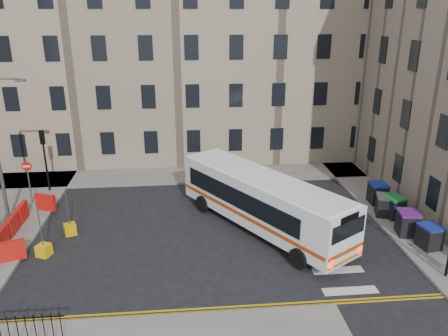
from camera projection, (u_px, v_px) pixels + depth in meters
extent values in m
plane|color=black|center=(241.00, 230.00, 24.11)|extent=(120.00, 120.00, 0.00)
cube|color=slate|center=(143.00, 177.00, 31.61)|extent=(36.00, 3.20, 0.15)
cube|color=slate|center=(369.00, 194.00, 28.62)|extent=(2.40, 26.00, 0.15)
cube|color=gray|center=(131.00, 56.00, 35.31)|extent=(38.00, 10.50, 16.00)
cylinder|color=black|center=(46.00, 167.00, 28.55)|extent=(0.12, 0.12, 3.20)
cube|color=black|center=(42.00, 137.00, 27.86)|extent=(0.28, 0.22, 0.90)
cylinder|color=#595B5E|center=(30.00, 185.00, 26.77)|extent=(0.08, 0.08, 2.40)
cube|color=red|center=(26.00, 162.00, 26.26)|extent=(0.60, 0.04, 0.60)
cube|color=red|center=(2.00, 238.00, 21.88)|extent=(0.25, 1.25, 1.00)
cube|color=red|center=(13.00, 225.00, 23.28)|extent=(0.25, 1.25, 1.00)
cube|color=red|center=(23.00, 212.00, 24.69)|extent=(0.25, 1.25, 1.00)
cube|color=red|center=(46.00, 202.00, 25.99)|extent=(1.26, 0.66, 1.00)
cube|color=red|center=(11.00, 251.00, 20.74)|extent=(1.26, 0.66, 1.00)
cube|color=white|center=(262.00, 199.00, 23.61)|extent=(8.19, 10.86, 2.56)
cube|color=black|center=(238.00, 199.00, 23.18)|extent=(4.87, 7.63, 1.02)
cube|color=black|center=(273.00, 187.00, 24.66)|extent=(4.87, 7.63, 1.02)
cube|color=black|center=(202.00, 167.00, 27.71)|extent=(1.93, 1.26, 1.12)
cube|color=black|center=(349.00, 230.00, 19.25)|extent=(1.93, 1.26, 0.82)
cube|color=#AF3A0F|center=(243.00, 216.00, 23.07)|extent=(5.95, 9.34, 0.18)
cube|color=#AF3A0F|center=(279.00, 204.00, 24.56)|extent=(5.95, 9.34, 0.18)
cube|color=#FF0C0C|center=(331.00, 264.00, 19.12)|extent=(0.22, 0.16, 0.41)
cube|color=#FF0C0C|center=(360.00, 250.00, 20.30)|extent=(0.22, 0.16, 0.41)
cylinder|color=black|center=(203.00, 204.00, 26.12)|extent=(0.79, 1.02, 1.02)
cylinder|color=black|center=(236.00, 194.00, 27.59)|extent=(0.79, 1.02, 1.02)
cylinder|color=black|center=(299.00, 259.00, 20.34)|extent=(0.79, 1.02, 1.02)
cylinder|color=black|center=(334.00, 242.00, 21.81)|extent=(0.79, 1.02, 1.02)
cube|color=black|center=(429.00, 238.00, 21.86)|extent=(1.06, 1.18, 1.08)
cube|color=navy|center=(431.00, 227.00, 21.66)|extent=(1.12, 1.23, 0.11)
cube|color=black|center=(407.00, 224.00, 23.15)|extent=(1.14, 1.27, 1.18)
cube|color=#591D6F|center=(409.00, 213.00, 22.93)|extent=(1.20, 1.32, 0.12)
cube|color=black|center=(393.00, 208.00, 25.13)|extent=(1.19, 1.29, 1.14)
cube|color=#17692C|center=(395.00, 198.00, 24.92)|extent=(1.25, 1.36, 0.12)
cube|color=black|center=(384.00, 206.00, 25.36)|extent=(1.20, 1.30, 1.12)
cube|color=#38393B|center=(386.00, 196.00, 25.15)|extent=(1.26, 1.36, 0.12)
cube|color=black|center=(378.00, 194.00, 26.97)|extent=(0.98, 1.13, 1.16)
cube|color=navy|center=(379.00, 184.00, 26.75)|extent=(1.03, 1.18, 0.12)
cube|color=#CD9F0B|center=(70.00, 229.00, 23.54)|extent=(0.79, 0.79, 0.60)
cube|color=yellow|center=(44.00, 250.00, 21.46)|extent=(0.79, 0.79, 0.60)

